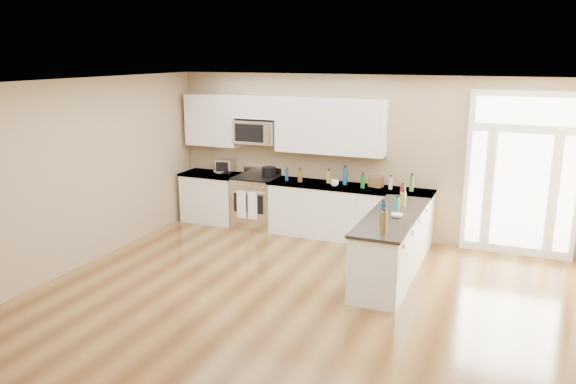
{
  "coord_description": "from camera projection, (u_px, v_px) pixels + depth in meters",
  "views": [
    {
      "loc": [
        2.51,
        -5.32,
        3.15
      ],
      "look_at": [
        -0.58,
        2.0,
        1.18
      ],
      "focal_mm": 35.0,
      "sensor_mm": 36.0,
      "label": 1
    }
  ],
  "objects": [
    {
      "name": "ground",
      "position": [
        267.0,
        334.0,
        6.46
      ],
      "size": [
        8.0,
        8.0,
        0.0
      ],
      "primitive_type": "plane",
      "color": "#593719"
    },
    {
      "name": "room_shell",
      "position": [
        265.0,
        190.0,
        6.05
      ],
      "size": [
        8.0,
        8.0,
        8.0
      ],
      "color": "tan",
      "rests_on": "ground"
    },
    {
      "name": "back_cabinet_left",
      "position": [
        212.0,
        199.0,
        10.73
      ],
      "size": [
        1.1,
        0.66,
        0.94
      ],
      "color": "white",
      "rests_on": "ground"
    },
    {
      "name": "back_cabinet_right",
      "position": [
        348.0,
        214.0,
        9.71
      ],
      "size": [
        2.85,
        0.66,
        0.94
      ],
      "color": "white",
      "rests_on": "ground"
    },
    {
      "name": "peninsula_cabinet",
      "position": [
        391.0,
        248.0,
        8.01
      ],
      "size": [
        0.69,
        2.32,
        0.94
      ],
      "color": "white",
      "rests_on": "ground"
    },
    {
      "name": "upper_cabinet_left",
      "position": [
        213.0,
        120.0,
        10.51
      ],
      "size": [
        1.04,
        0.33,
        0.95
      ],
      "primitive_type": "cube",
      "color": "white",
      "rests_on": "room_shell"
    },
    {
      "name": "upper_cabinet_right",
      "position": [
        330.0,
        126.0,
        9.64
      ],
      "size": [
        1.94,
        0.33,
        0.95
      ],
      "primitive_type": "cube",
      "color": "white",
      "rests_on": "room_shell"
    },
    {
      "name": "upper_cabinet_short",
      "position": [
        257.0,
        107.0,
        10.09
      ],
      "size": [
        0.82,
        0.33,
        0.4
      ],
      "primitive_type": "cube",
      "color": "white",
      "rests_on": "room_shell"
    },
    {
      "name": "microwave",
      "position": [
        257.0,
        132.0,
        10.17
      ],
      "size": [
        0.78,
        0.41,
        0.42
      ],
      "color": "silver",
      "rests_on": "room_shell"
    },
    {
      "name": "entry_door",
      "position": [
        522.0,
        175.0,
        8.72
      ],
      "size": [
        1.7,
        0.1,
        2.6
      ],
      "color": "white",
      "rests_on": "ground"
    },
    {
      "name": "kitchen_range",
      "position": [
        256.0,
        201.0,
        10.37
      ],
      "size": [
        0.78,
        0.69,
        1.08
      ],
      "color": "silver",
      "rests_on": "ground"
    },
    {
      "name": "stockpot",
      "position": [
        269.0,
        171.0,
        10.24
      ],
      "size": [
        0.28,
        0.28,
        0.19
      ],
      "primitive_type": "cylinder",
      "rotation": [
        0.0,
        0.0,
        -0.11
      ],
      "color": "black",
      "rests_on": "kitchen_range"
    },
    {
      "name": "toaster_oven",
      "position": [
        225.0,
        166.0,
        10.61
      ],
      "size": [
        0.33,
        0.27,
        0.26
      ],
      "primitive_type": "cube",
      "rotation": [
        0.0,
        0.0,
        0.11
      ],
      "color": "silver",
      "rests_on": "back_cabinet_left"
    },
    {
      "name": "cardboard_box",
      "position": [
        376.0,
        181.0,
        9.51
      ],
      "size": [
        0.26,
        0.21,
        0.18
      ],
      "primitive_type": "cube",
      "rotation": [
        0.0,
        0.0,
        -0.24
      ],
      "color": "brown",
      "rests_on": "back_cabinet_right"
    },
    {
      "name": "bowl_left",
      "position": [
        220.0,
        172.0,
        10.59
      ],
      "size": [
        0.24,
        0.24,
        0.05
      ],
      "primitive_type": "imported",
      "rotation": [
        0.0,
        0.0,
        0.09
      ],
      "color": "white",
      "rests_on": "back_cabinet_left"
    },
    {
      "name": "bowl_peninsula",
      "position": [
        397.0,
        216.0,
        7.74
      ],
      "size": [
        0.21,
        0.21,
        0.05
      ],
      "primitive_type": "imported",
      "rotation": [
        0.0,
        0.0,
        0.29
      ],
      "color": "white",
      "rests_on": "peninsula_cabinet"
    },
    {
      "name": "cup_counter",
      "position": [
        335.0,
        183.0,
        9.55
      ],
      "size": [
        0.15,
        0.15,
        0.11
      ],
      "primitive_type": "imported",
      "rotation": [
        0.0,
        0.0,
        -0.09
      ],
      "color": "white",
      "rests_on": "back_cabinet_right"
    },
    {
      "name": "counter_bottles",
      "position": [
        368.0,
        191.0,
        8.7
      ],
      "size": [
        2.36,
        2.45,
        0.3
      ],
      "color": "#19591E",
      "rests_on": "back_cabinet_right"
    }
  ]
}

